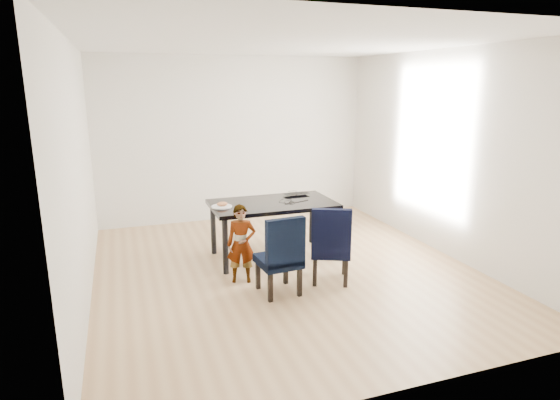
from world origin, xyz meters
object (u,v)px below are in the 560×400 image
object	(u,v)px
dining_table	(273,230)
plate	(222,207)
chair_right	(331,243)
laptop	(295,193)
chair_left	(278,254)
child	(241,244)

from	to	relation	value
dining_table	plate	bearing A→B (deg)	-177.44
chair_right	laptop	xyz separation A→B (m)	(0.04, 1.28, 0.31)
chair_left	laptop	world-z (taller)	chair_left
laptop	plate	bearing A→B (deg)	12.65
chair_left	plate	size ratio (longest dim) A/B	3.48
dining_table	child	distance (m)	0.88
chair_right	laptop	size ratio (longest dim) A/B	2.59
chair_left	child	xyz separation A→B (m)	(-0.30, 0.42, 0.01)
dining_table	chair_left	world-z (taller)	chair_left
dining_table	chair_left	bearing A→B (deg)	-105.00
chair_left	laptop	bearing A→B (deg)	57.92
dining_table	plate	world-z (taller)	plate
dining_table	child	size ratio (longest dim) A/B	1.74
chair_right	dining_table	bearing A→B (deg)	136.41
child	chair_right	bearing A→B (deg)	-2.27
child	laptop	bearing A→B (deg)	58.40
dining_table	chair_right	size ratio (longest dim) A/B	1.75
dining_table	child	bearing A→B (deg)	-132.31
plate	child	bearing A→B (deg)	-81.95
dining_table	laptop	world-z (taller)	laptop
chair_right	child	size ratio (longest dim) A/B	1.00
chair_left	laptop	distance (m)	1.60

